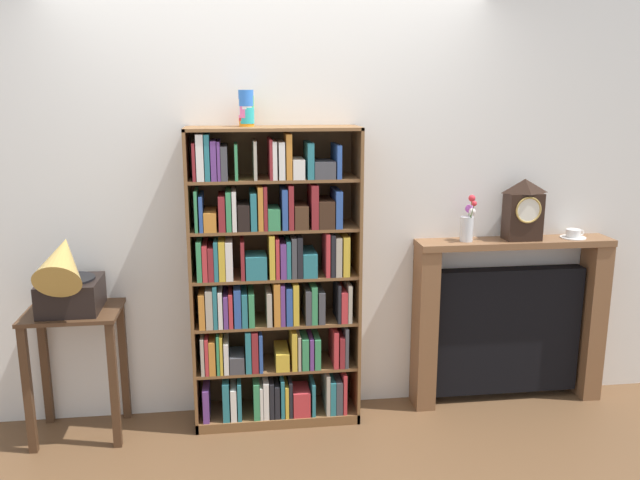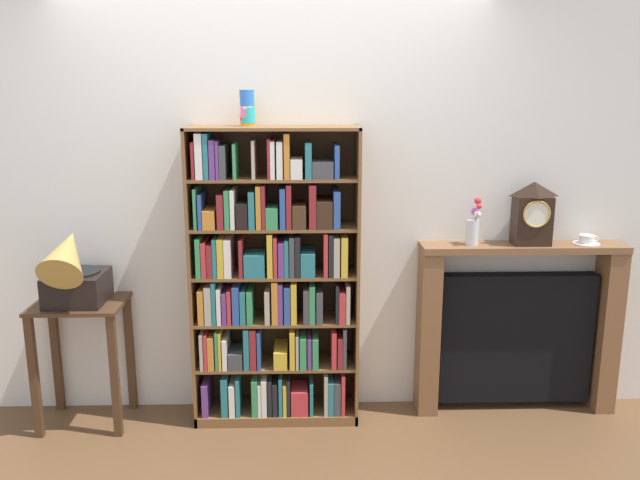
{
  "view_description": "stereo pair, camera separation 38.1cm",
  "coord_description": "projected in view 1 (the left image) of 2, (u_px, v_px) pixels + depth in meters",
  "views": [
    {
      "loc": [
        -0.22,
        -3.61,
        1.98
      ],
      "look_at": [
        0.26,
        0.08,
        1.12
      ],
      "focal_mm": 36.75,
      "sensor_mm": 36.0,
      "label": 1
    },
    {
      "loc": [
        0.17,
        -3.64,
        1.98
      ],
      "look_at": [
        0.26,
        0.08,
        1.12
      ],
      "focal_mm": 36.75,
      "sensor_mm": 36.0,
      "label": 2
    }
  ],
  "objects": [
    {
      "name": "side_table_left",
      "position": [
        76.0,
        347.0,
        3.73
      ],
      "size": [
        0.52,
        0.41,
        0.76
      ],
      "color": "#472D1C",
      "rests_on": "ground"
    },
    {
      "name": "bookshelf",
      "position": [
        273.0,
        288.0,
        3.84
      ],
      "size": [
        0.98,
        0.31,
        1.77
      ],
      "color": "brown",
      "rests_on": "ground"
    },
    {
      "name": "wall_back",
      "position": [
        300.0,
        203.0,
        3.96
      ],
      "size": [
        5.4,
        0.08,
        2.6
      ],
      "primitive_type": "cube",
      "color": "silver",
      "rests_on": "ground"
    },
    {
      "name": "ground_plane",
      "position": [
        278.0,
        425.0,
        3.97
      ],
      "size": [
        8.4,
        6.4,
        0.02
      ],
      "primitive_type": "cube",
      "color": "brown"
    },
    {
      "name": "fireplace_mantel",
      "position": [
        508.0,
        322.0,
        4.17
      ],
      "size": [
        1.23,
        0.21,
        1.07
      ],
      "color": "brown",
      "rests_on": "ground"
    },
    {
      "name": "flower_vase",
      "position": [
        468.0,
        223.0,
        3.97
      ],
      "size": [
        0.09,
        0.13,
        0.28
      ],
      "color": "silver",
      "rests_on": "fireplace_mantel"
    },
    {
      "name": "cup_stack",
      "position": [
        246.0,
        108.0,
        3.64
      ],
      "size": [
        0.09,
        0.09,
        0.2
      ],
      "color": "orange",
      "rests_on": "bookshelf"
    },
    {
      "name": "gramophone",
      "position": [
        66.0,
        278.0,
        3.57
      ],
      "size": [
        0.32,
        0.49,
        0.52
      ],
      "color": "black",
      "rests_on": "side_table_left"
    },
    {
      "name": "mantel_clock",
      "position": [
        523.0,
        209.0,
        3.99
      ],
      "size": [
        0.21,
        0.15,
        0.38
      ],
      "color": "black",
      "rests_on": "fireplace_mantel"
    },
    {
      "name": "teacup_with_saucer",
      "position": [
        573.0,
        234.0,
        4.07
      ],
      "size": [
        0.16,
        0.16,
        0.05
      ],
      "color": "white",
      "rests_on": "fireplace_mantel"
    }
  ]
}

